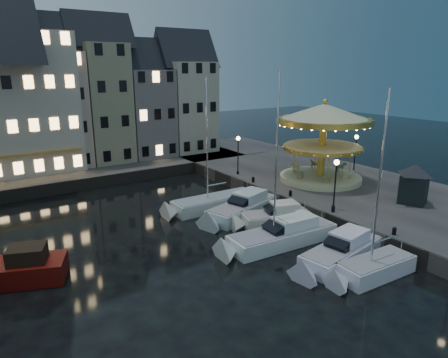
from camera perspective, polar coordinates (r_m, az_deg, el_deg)
ground at (r=29.37m, az=7.21°, el=-9.85°), size 160.00×160.00×0.00m
quay_east at (r=42.56m, az=16.25°, el=-1.28°), size 16.00×56.00×1.30m
quay_north at (r=50.21m, az=-21.78°, el=0.76°), size 44.00×12.00×1.30m
quaywall_e at (r=36.99m, az=8.20°, el=-3.33°), size 0.15×44.00×1.30m
quaywall_n at (r=45.01m, az=-17.61°, el=-0.48°), size 48.00×0.15×1.30m
streetlamp_b at (r=33.54m, az=15.66°, el=0.26°), size 0.44×0.44×4.17m
streetlamp_c at (r=43.23m, az=2.02°, el=4.21°), size 0.44×0.44×4.17m
streetlamp_d at (r=46.42m, az=18.29°, el=4.22°), size 0.44×0.44×4.17m
bollard_a at (r=30.48m, az=23.15°, el=-6.80°), size 0.30×0.30×0.57m
bollard_b at (r=33.50m, az=15.33°, el=-4.07°), size 0.30×0.30×0.57m
bollard_c at (r=36.74m, az=9.47°, el=-1.96°), size 0.30×0.30×0.57m
bollard_d at (r=40.72m, az=4.19°, el=-0.04°), size 0.30×0.30×0.57m
townhouse_nc at (r=50.87m, az=-23.21°, el=10.12°), size 6.82×8.00×14.80m
townhouse_nd at (r=52.24m, az=-16.99°, el=11.36°), size 5.50×8.00×15.80m
townhouse_ne at (r=54.21m, az=-11.29°, el=10.27°), size 6.16×8.00×12.80m
townhouse_nf at (r=56.78m, az=-5.59°, el=11.23°), size 6.82×8.00×13.80m
motorboat_a at (r=26.77m, az=20.06°, el=-12.12°), size 6.33×2.31×10.46m
motorboat_b at (r=27.97m, az=16.03°, el=-10.28°), size 8.00×3.41×2.15m
motorboat_c at (r=29.72m, az=7.80°, el=-8.11°), size 9.57×3.04×12.69m
motorboat_d at (r=33.04m, az=6.81°, el=-5.66°), size 6.66×3.90×2.15m
motorboat_e at (r=35.00m, az=2.41°, el=-4.31°), size 8.72×4.84×2.15m
motorboat_f at (r=36.62m, az=-2.04°, el=-3.58°), size 9.16×2.52×12.19m
red_fishing_boat at (r=27.97m, az=-28.74°, el=-11.58°), size 7.58×4.92×5.85m
carousel at (r=41.46m, az=14.04°, el=7.15°), size 9.52×9.52×8.33m
ticket_kiosk at (r=37.54m, az=25.63°, el=0.24°), size 3.31×3.31×3.88m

